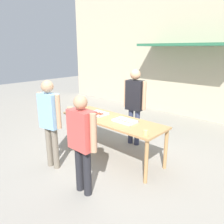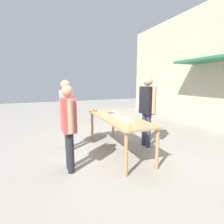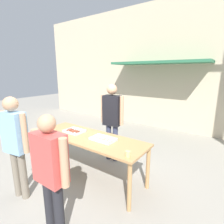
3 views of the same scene
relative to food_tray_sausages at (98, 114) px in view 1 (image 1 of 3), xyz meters
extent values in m
plane|color=gray|center=(0.45, -0.03, -0.88)|extent=(24.00, 24.00, 0.00)
cube|color=beige|center=(0.45, 3.97, 1.37)|extent=(12.00, 0.12, 4.50)
cube|color=#2D704C|center=(0.45, 3.42, 1.52)|extent=(3.20, 1.00, 0.08)
cube|color=tan|center=(0.45, -0.03, -0.03)|extent=(2.35, 0.80, 0.04)
cylinder|color=tan|center=(-0.66, -0.36, -0.47)|extent=(0.07, 0.07, 0.83)
cylinder|color=tan|center=(1.56, -0.36, -0.47)|extent=(0.07, 0.07, 0.83)
cylinder|color=tan|center=(-0.66, 0.31, -0.47)|extent=(0.07, 0.07, 0.83)
cylinder|color=tan|center=(1.56, 0.31, -0.47)|extent=(0.07, 0.07, 0.83)
cube|color=silver|center=(0.00, 0.00, -0.01)|extent=(0.41, 0.32, 0.01)
cube|color=silver|center=(0.00, -0.16, 0.01)|extent=(0.41, 0.01, 0.03)
cube|color=silver|center=(0.00, 0.15, 0.01)|extent=(0.41, 0.01, 0.03)
cube|color=silver|center=(-0.20, 0.00, 0.01)|extent=(0.01, 0.32, 0.03)
cube|color=silver|center=(0.20, 0.00, 0.01)|extent=(0.01, 0.32, 0.03)
cylinder|color=brown|center=(-0.15, 0.00, 0.01)|extent=(0.03, 0.15, 0.03)
cylinder|color=brown|center=(-0.09, 0.00, 0.01)|extent=(0.04, 0.13, 0.03)
cylinder|color=brown|center=(-0.03, 0.00, 0.01)|extent=(0.03, 0.15, 0.02)
cylinder|color=brown|center=(0.03, -0.01, 0.01)|extent=(0.03, 0.15, 0.02)
cylinder|color=brown|center=(0.10, 0.01, 0.01)|extent=(0.04, 0.12, 0.03)
cylinder|color=brown|center=(0.16, 0.01, 0.01)|extent=(0.04, 0.14, 0.02)
cube|color=silver|center=(0.78, 0.00, -0.01)|extent=(0.48, 0.29, 0.01)
cube|color=silver|center=(0.78, -0.14, 0.01)|extent=(0.48, 0.01, 0.03)
cube|color=silver|center=(0.78, 0.14, 0.01)|extent=(0.48, 0.01, 0.03)
cube|color=silver|center=(0.54, 0.00, 0.01)|extent=(0.01, 0.29, 0.03)
cube|color=silver|center=(1.01, 0.00, 0.01)|extent=(0.01, 0.29, 0.03)
ellipsoid|color=beige|center=(0.60, 0.00, 0.02)|extent=(0.08, 0.11, 0.04)
ellipsoid|color=beige|center=(0.69, 0.00, 0.02)|extent=(0.06, 0.11, 0.04)
ellipsoid|color=beige|center=(0.78, 0.01, 0.02)|extent=(0.07, 0.12, 0.05)
ellipsoid|color=beige|center=(0.87, 0.01, 0.01)|extent=(0.06, 0.11, 0.04)
ellipsoid|color=beige|center=(0.95, -0.01, 0.02)|extent=(0.08, 0.12, 0.05)
cylinder|color=#B22319|center=(-0.60, -0.31, 0.02)|extent=(0.06, 0.06, 0.06)
cylinder|color=#B2B2B7|center=(-0.60, -0.31, 0.05)|extent=(0.06, 0.06, 0.01)
cylinder|color=#567A38|center=(-0.50, -0.30, 0.02)|extent=(0.06, 0.06, 0.06)
cylinder|color=#B2B2B7|center=(-0.50, -0.30, 0.05)|extent=(0.06, 0.06, 0.01)
cylinder|color=#DBC67A|center=(1.49, -0.31, 0.03)|extent=(0.08, 0.08, 0.09)
cylinder|color=#333851|center=(0.31, 0.81, -0.44)|extent=(0.12, 0.12, 0.88)
cylinder|color=#333851|center=(0.49, 0.83, -0.44)|extent=(0.12, 0.12, 0.88)
cube|color=black|center=(0.40, 0.82, 0.35)|extent=(0.42, 0.26, 0.70)
sphere|color=tan|center=(0.40, 0.82, 0.84)|extent=(0.24, 0.24, 0.24)
cylinder|color=tan|center=(0.15, 0.79, 0.37)|extent=(0.09, 0.09, 0.66)
cylinder|color=tan|center=(0.64, 0.84, 0.37)|extent=(0.09, 0.09, 0.66)
cylinder|color=#756B5B|center=(-0.03, -1.14, -0.46)|extent=(0.12, 0.12, 0.84)
cylinder|color=#756B5B|center=(-0.20, -1.17, -0.46)|extent=(0.12, 0.12, 0.84)
cube|color=#84B2DB|center=(-0.11, -1.15, 0.29)|extent=(0.42, 0.28, 0.66)
sphere|color=tan|center=(-0.11, -1.15, 0.75)|extent=(0.23, 0.23, 0.23)
cylinder|color=tan|center=(0.12, -1.11, 0.31)|extent=(0.09, 0.09, 0.63)
cylinder|color=tan|center=(-0.34, -1.20, 0.31)|extent=(0.09, 0.09, 0.63)
cylinder|color=#232328|center=(1.05, -1.26, -0.49)|extent=(0.13, 0.13, 0.79)
cylinder|color=#232328|center=(0.86, -1.26, -0.49)|extent=(0.13, 0.13, 0.79)
cube|color=#C64C47|center=(0.95, -1.26, 0.22)|extent=(0.43, 0.24, 0.62)
sphere|color=tan|center=(0.95, -1.26, 0.65)|extent=(0.21, 0.21, 0.21)
cylinder|color=tan|center=(1.22, -1.26, 0.24)|extent=(0.10, 0.10, 0.59)
cylinder|color=tan|center=(0.69, -1.26, 0.24)|extent=(0.10, 0.10, 0.59)
camera|label=1|loc=(3.41, -3.24, 1.42)|focal=35.00mm
camera|label=2|loc=(4.19, -1.70, 0.82)|focal=28.00mm
camera|label=3|loc=(2.68, -2.39, 1.24)|focal=28.00mm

